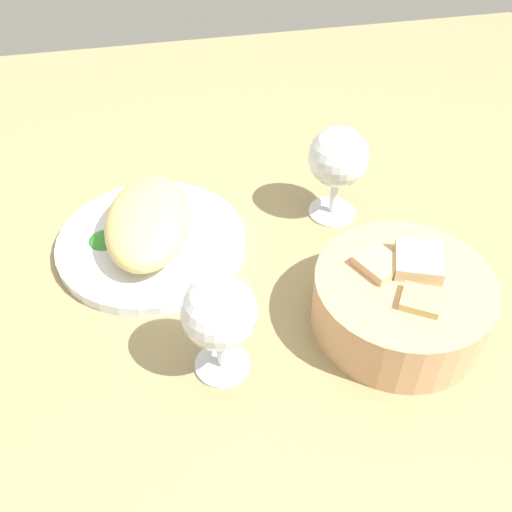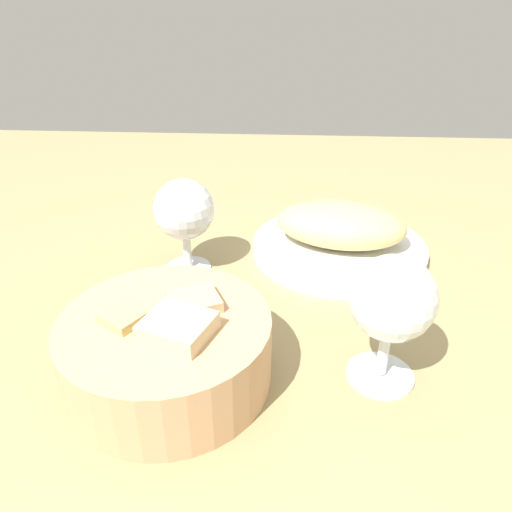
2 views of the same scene
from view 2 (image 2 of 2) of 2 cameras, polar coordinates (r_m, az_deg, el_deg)
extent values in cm
cube|color=#9B895B|center=(58.05, 0.28, -5.93)|extent=(140.00, 140.00, 2.00)
cylinder|color=silver|center=(67.91, 9.59, 0.99)|extent=(23.46, 23.46, 1.40)
ellipsoid|color=#DBC376|center=(66.35, 9.83, 3.63)|extent=(18.78, 13.16, 5.55)
cone|color=#388832|center=(72.42, 9.93, 4.08)|extent=(3.96, 3.96, 1.38)
cylinder|color=tan|center=(45.97, -10.30, -10.68)|extent=(18.98, 18.98, 6.71)
cube|color=tan|center=(45.32, -14.66, -8.18)|extent=(4.96, 5.08, 3.83)
cube|color=beige|center=(42.79, -8.85, -10.17)|extent=(6.80, 6.49, 5.41)
cube|color=tan|center=(45.82, -7.09, -6.95)|extent=(5.62, 5.42, 4.35)
cylinder|color=silver|center=(63.86, -7.86, -1.25)|extent=(5.76, 5.76, 0.60)
cylinder|color=silver|center=(62.71, -8.01, 0.59)|extent=(1.00, 1.00, 4.08)
sphere|color=silver|center=(60.16, -8.39, 5.40)|extent=(7.45, 7.45, 7.45)
cylinder|color=silver|center=(48.83, 14.23, -13.13)|extent=(6.30, 6.30, 0.60)
cylinder|color=silver|center=(47.19, 14.61, -10.84)|extent=(1.00, 1.00, 4.49)
sphere|color=silver|center=(43.61, 15.60, -4.74)|extent=(7.63, 7.63, 7.63)
camera|label=1|loc=(0.78, -45.72, 35.95)|focal=41.63mm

